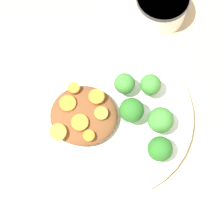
# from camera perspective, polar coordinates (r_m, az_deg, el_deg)

# --- Properties ---
(ground_plane) EXTENTS (4.00, 4.00, 0.00)m
(ground_plane) POSITION_cam_1_polar(r_m,az_deg,el_deg) (0.65, -0.00, -0.90)
(ground_plane) COLOR tan
(plate) EXTENTS (0.28, 0.28, 0.02)m
(plate) POSITION_cam_1_polar(r_m,az_deg,el_deg) (0.64, -0.00, -0.59)
(plate) COLOR white
(plate) RESTS_ON ground_plane
(dip_bowl) EXTENTS (0.10, 0.10, 0.06)m
(dip_bowl) POSITION_cam_1_polar(r_m,az_deg,el_deg) (0.72, 7.55, 15.87)
(dip_bowl) COLOR white
(dip_bowl) RESTS_ON ground_plane
(stew_mound) EXTENTS (0.10, 0.11, 0.03)m
(stew_mound) POSITION_cam_1_polar(r_m,az_deg,el_deg) (0.62, -4.31, -0.51)
(stew_mound) COLOR brown
(stew_mound) RESTS_ON plate
(broccoli_floret_0) EXTENTS (0.04, 0.04, 0.05)m
(broccoli_floret_0) POSITION_cam_1_polar(r_m,az_deg,el_deg) (0.60, 7.39, -1.28)
(broccoli_floret_0) COLOR #759E51
(broccoli_floret_0) RESTS_ON plate
(broccoli_floret_1) EXTENTS (0.04, 0.04, 0.05)m
(broccoli_floret_1) POSITION_cam_1_polar(r_m,az_deg,el_deg) (0.62, 1.92, 4.31)
(broccoli_floret_1) COLOR #7FA85B
(broccoli_floret_1) RESTS_ON plate
(broccoli_floret_2) EXTENTS (0.04, 0.04, 0.05)m
(broccoli_floret_2) POSITION_cam_1_polar(r_m,az_deg,el_deg) (0.62, 5.86, 4.10)
(broccoli_floret_2) COLOR #759E51
(broccoli_floret_2) RESTS_ON plate
(broccoli_floret_3) EXTENTS (0.04, 0.04, 0.05)m
(broccoli_floret_3) POSITION_cam_1_polar(r_m,az_deg,el_deg) (0.59, 7.29, -5.64)
(broccoli_floret_3) COLOR #759E51
(broccoli_floret_3) RESTS_ON plate
(broccoli_floret_4) EXTENTS (0.04, 0.04, 0.06)m
(broccoli_floret_4) POSITION_cam_1_polar(r_m,az_deg,el_deg) (0.60, 2.95, -0.01)
(broccoli_floret_4) COLOR #7FA85B
(broccoli_floret_4) RESTS_ON plate
(carrot_slice_0) EXTENTS (0.03, 0.03, 0.01)m
(carrot_slice_0) POSITION_cam_1_polar(r_m,az_deg,el_deg) (0.60, -8.24, -3.06)
(carrot_slice_0) COLOR orange
(carrot_slice_0) RESTS_ON stew_mound
(carrot_slice_1) EXTENTS (0.03, 0.03, 0.01)m
(carrot_slice_1) POSITION_cam_1_polar(r_m,az_deg,el_deg) (0.61, -2.38, 2.31)
(carrot_slice_1) COLOR orange
(carrot_slice_1) RESTS_ON stew_mound
(carrot_slice_2) EXTENTS (0.03, 0.03, 0.01)m
(carrot_slice_2) POSITION_cam_1_polar(r_m,az_deg,el_deg) (0.60, -4.94, -1.62)
(carrot_slice_2) COLOR orange
(carrot_slice_2) RESTS_ON stew_mound
(carrot_slice_3) EXTENTS (0.02, 0.02, 0.00)m
(carrot_slice_3) POSITION_cam_1_polar(r_m,az_deg,el_deg) (0.59, -3.55, -3.59)
(carrot_slice_3) COLOR orange
(carrot_slice_3) RESTS_ON stew_mound
(carrot_slice_4) EXTENTS (0.02, 0.02, 0.01)m
(carrot_slice_4) POSITION_cam_1_polar(r_m,az_deg,el_deg) (0.62, -5.85, 3.66)
(carrot_slice_4) COLOR orange
(carrot_slice_4) RESTS_ON stew_mound
(carrot_slice_5) EXTENTS (0.03, 0.03, 0.00)m
(carrot_slice_5) POSITION_cam_1_polar(r_m,az_deg,el_deg) (0.61, -6.77, 1.41)
(carrot_slice_5) COLOR orange
(carrot_slice_5) RESTS_ON stew_mound
(carrot_slice_6) EXTENTS (0.02, 0.02, 0.01)m
(carrot_slice_6) POSITION_cam_1_polar(r_m,az_deg,el_deg) (0.60, -1.67, -0.20)
(carrot_slice_6) COLOR orange
(carrot_slice_6) RESTS_ON stew_mound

